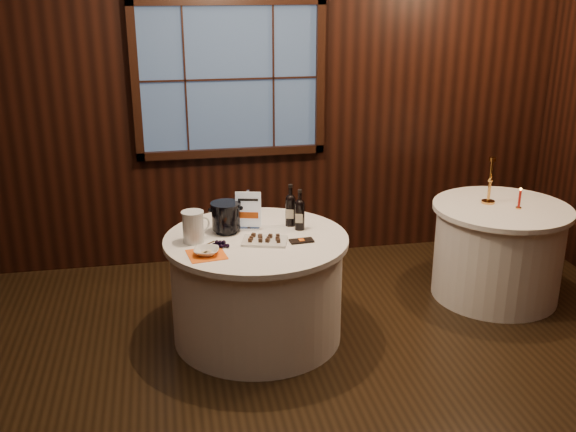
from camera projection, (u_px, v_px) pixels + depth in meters
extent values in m
plane|color=black|center=(283.00, 419.00, 3.98)|extent=(6.00, 6.00, 0.00)
cube|color=black|center=(230.00, 96.00, 5.80)|extent=(6.00, 0.02, 3.00)
cube|color=#3B547D|center=(230.00, 79.00, 5.72)|extent=(1.50, 0.01, 1.20)
cylinder|color=white|center=(257.00, 290.00, 4.79)|extent=(1.20, 1.20, 0.73)
cylinder|color=white|center=(256.00, 240.00, 4.66)|extent=(1.28, 1.28, 0.04)
cylinder|color=white|center=(497.00, 254.00, 5.42)|extent=(1.00, 1.00, 0.73)
cylinder|color=white|center=(502.00, 208.00, 5.29)|extent=(1.08, 1.08, 0.04)
cube|color=silver|center=(249.00, 228.00, 4.80)|extent=(0.17, 0.12, 0.02)
cube|color=silver|center=(248.00, 209.00, 4.75)|extent=(0.02, 0.02, 0.28)
cube|color=white|center=(249.00, 209.00, 4.74)|extent=(0.18, 0.05, 0.26)
cylinder|color=black|center=(290.00, 212.00, 4.84)|extent=(0.07, 0.07, 0.20)
sphere|color=black|center=(290.00, 199.00, 4.81)|extent=(0.07, 0.07, 0.07)
cylinder|color=black|center=(290.00, 192.00, 4.79)|extent=(0.03, 0.03, 0.09)
cylinder|color=black|center=(290.00, 186.00, 4.77)|extent=(0.03, 0.03, 0.02)
cube|color=beige|center=(291.00, 214.00, 4.80)|extent=(0.05, 0.02, 0.07)
cylinder|color=black|center=(300.00, 217.00, 4.76)|extent=(0.07, 0.07, 0.19)
sphere|color=black|center=(300.00, 204.00, 4.73)|extent=(0.07, 0.07, 0.07)
cylinder|color=black|center=(300.00, 197.00, 4.71)|extent=(0.03, 0.03, 0.09)
cylinder|color=black|center=(300.00, 191.00, 4.70)|extent=(0.03, 0.03, 0.02)
cube|color=beige|center=(301.00, 218.00, 4.73)|extent=(0.05, 0.02, 0.07)
cylinder|color=black|center=(226.00, 230.00, 4.74)|extent=(0.15, 0.15, 0.03)
cylinder|color=black|center=(226.00, 217.00, 4.71)|extent=(0.20, 0.20, 0.17)
cylinder|color=black|center=(226.00, 204.00, 4.67)|extent=(0.21, 0.21, 0.02)
cube|color=white|center=(265.00, 241.00, 4.56)|extent=(0.34, 0.27, 0.02)
cube|color=black|center=(302.00, 241.00, 4.57)|extent=(0.17, 0.09, 0.01)
cylinder|color=#3D2E16|center=(209.00, 244.00, 4.47)|extent=(0.08, 0.03, 0.03)
cylinder|color=silver|center=(193.00, 228.00, 4.53)|extent=(0.14, 0.14, 0.21)
cylinder|color=silver|center=(192.00, 212.00, 4.50)|extent=(0.15, 0.15, 0.01)
torus|color=silver|center=(204.00, 226.00, 4.54)|extent=(0.10, 0.05, 0.11)
cube|color=orange|center=(207.00, 255.00, 4.35)|extent=(0.27, 0.27, 0.00)
imported|color=white|center=(206.00, 251.00, 4.35)|extent=(0.19, 0.19, 0.04)
cylinder|color=gold|center=(488.00, 202.00, 5.35)|extent=(0.11, 0.11, 0.02)
cylinder|color=gold|center=(490.00, 181.00, 5.29)|extent=(0.02, 0.02, 0.33)
cylinder|color=gold|center=(492.00, 159.00, 5.23)|extent=(0.05, 0.05, 0.03)
cylinder|color=gold|center=(519.00, 208.00, 5.23)|extent=(0.05, 0.05, 0.01)
cylinder|color=#AE150D|center=(520.00, 199.00, 5.20)|extent=(0.02, 0.02, 0.14)
sphere|color=#FFB23F|center=(521.00, 189.00, 5.17)|extent=(0.02, 0.02, 0.02)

